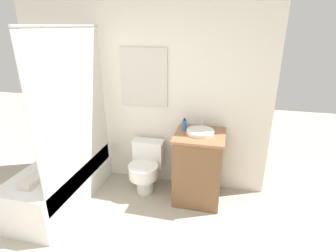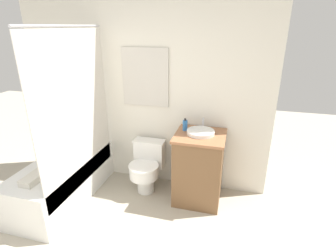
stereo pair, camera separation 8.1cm
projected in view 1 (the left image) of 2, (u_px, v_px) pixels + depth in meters
wall_back at (141, 88)px, 3.23m from camera, size 3.15×0.07×2.50m
shower_area at (63, 178)px, 3.08m from camera, size 0.61×1.39×1.98m
toilet at (146, 166)px, 3.27m from camera, size 0.39×0.50×0.63m
vanity at (198, 167)px, 3.07m from camera, size 0.56×0.55×0.84m
sink at (200, 132)px, 2.93m from camera, size 0.31×0.35×0.13m
soap_bottle at (184, 125)px, 3.01m from camera, size 0.06×0.06×0.14m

